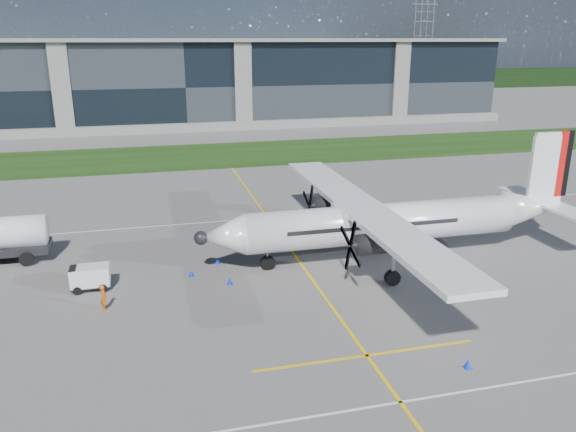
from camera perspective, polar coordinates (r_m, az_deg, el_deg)
The scene contains 13 objects.
ground at distance 71.59m, azimuth -8.20°, elevation 4.85°, with size 400.00×400.00×0.00m, color slate.
grass_strip at distance 79.38m, azimuth -8.85°, elevation 6.09°, with size 400.00×18.00×0.04m, color #14360E.
terminal_building at distance 110.04m, azimuth -10.76°, elevation 13.08°, with size 120.00×20.00×15.00m, color black.
tree_line at distance 170.13m, azimuth -12.11°, elevation 12.97°, with size 400.00×6.00×6.00m, color black.
pylon_east at distance 201.79m, azimuth 13.53°, elevation 16.96°, with size 9.00×4.60×30.00m, color gray, non-canonical shape.
yellow_taxiway_centerline at distance 43.65m, azimuth 0.15°, elevation -3.27°, with size 0.20×70.00×0.01m, color yellow.
turboprop_aircraft at distance 41.22m, azimuth 10.94°, elevation 1.65°, with size 28.65×29.71×8.91m, color white, non-canonical shape.
baggage_tug at distance 38.65m, azimuth -19.45°, elevation -5.94°, with size 2.60×1.56×1.56m, color silver, non-canonical shape.
ground_crew_person at distance 35.50m, azimuth -18.24°, elevation -7.71°, with size 0.74×0.53×1.82m, color #F25907.
safety_cone_portwing at distance 29.93m, azimuth 17.81°, elevation -14.09°, with size 0.36×0.36×0.50m, color #0D2AE4.
safety_cone_fwd at distance 39.14m, azimuth -9.80°, elevation -5.69°, with size 0.36×0.36×0.50m, color #0D2AE4.
safety_cone_nose_port at distance 37.55m, azimuth -5.94°, elevation -6.55°, with size 0.36×0.36×0.50m, color #0D2AE4.
safety_cone_nose_stbd at distance 40.96m, azimuth -7.16°, elevation -4.49°, with size 0.36×0.36×0.50m, color #0D2AE4.
Camera 1 is at (-7.15, -29.51, 15.54)m, focal length 35.00 mm.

